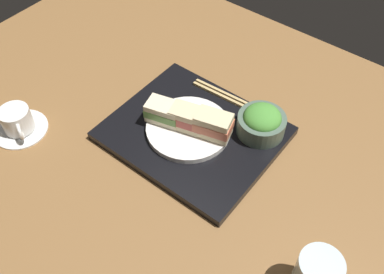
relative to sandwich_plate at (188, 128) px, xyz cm
name	(u,v)px	position (x,y,z in cm)	size (l,w,h in cm)	color
ground_plane	(187,133)	(1.82, -1.62, -4.27)	(140.00, 100.00, 3.00)	brown
serving_tray	(194,133)	(-0.93, -0.71, -1.72)	(37.00, 31.14, 2.09)	black
sandwich_plate	(188,128)	(0.00, 0.00, 0.00)	(19.23, 19.23, 1.35)	white
sandwich_near	(213,125)	(-5.68, -1.65, 3.56)	(9.06, 6.99, 5.77)	beige
sandwich_middle	(188,118)	(0.00, 0.00, 3.30)	(8.86, 6.75, 5.25)	beige
sandwich_far	(164,112)	(5.68, 1.65, 3.10)	(8.97, 6.95, 4.84)	beige
salad_bowl	(262,122)	(-12.99, -9.84, 2.46)	(10.88, 10.88, 6.86)	#4C6051
chopsticks_pair	(234,100)	(-2.79, -14.18, -0.33)	(22.82, 3.12, 0.70)	tan
coffee_cup	(18,122)	(32.08, 22.73, -0.05)	(12.55, 12.55, 6.34)	white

